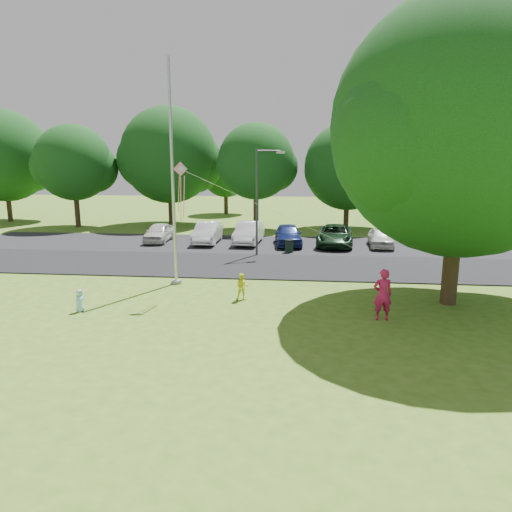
# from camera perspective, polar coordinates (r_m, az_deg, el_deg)

# --- Properties ---
(ground) EXTENTS (120.00, 120.00, 0.00)m
(ground) POSITION_cam_1_polar(r_m,az_deg,el_deg) (16.31, -2.68, -8.34)
(ground) COLOR #456D1C
(ground) RESTS_ON ground
(park_road) EXTENTS (60.00, 6.00, 0.06)m
(park_road) POSITION_cam_1_polar(r_m,az_deg,el_deg) (24.89, 0.37, -1.20)
(park_road) COLOR black
(park_road) RESTS_ON ground
(parking_strip) EXTENTS (42.00, 7.00, 0.06)m
(parking_strip) POSITION_cam_1_polar(r_m,az_deg,el_deg) (31.23, 1.50, 1.44)
(parking_strip) COLOR black
(parking_strip) RESTS_ON ground
(flagpole) EXTENTS (0.50, 0.50, 10.00)m
(flagpole) POSITION_cam_1_polar(r_m,az_deg,el_deg) (21.02, -10.31, 7.64)
(flagpole) COLOR #B7BABF
(flagpole) RESTS_ON ground
(street_lamp) EXTENTS (1.68, 0.90, 6.37)m
(street_lamp) POSITION_cam_1_polar(r_m,az_deg,el_deg) (27.20, 0.60, 7.99)
(street_lamp) COLOR #3F3F44
(street_lamp) RESTS_ON ground
(trash_can) EXTENTS (0.53, 0.53, 0.85)m
(trash_can) POSITION_cam_1_polar(r_m,az_deg,el_deg) (28.39, 4.17, 1.19)
(trash_can) COLOR black
(trash_can) RESTS_ON ground
(big_tree) EXTENTS (10.30, 9.81, 11.80)m
(big_tree) POSITION_cam_1_polar(r_m,az_deg,el_deg) (19.11, 24.25, 13.82)
(big_tree) COLOR #332316
(big_tree) RESTS_ON ground
(tree_row) EXTENTS (64.35, 11.94, 10.88)m
(tree_row) POSITION_cam_1_polar(r_m,az_deg,el_deg) (39.39, 4.89, 11.83)
(tree_row) COLOR #332316
(tree_row) RESTS_ON ground
(horizon_trees) EXTENTS (77.46, 7.20, 7.02)m
(horizon_trees) POSITION_cam_1_polar(r_m,az_deg,el_deg) (49.08, 8.01, 10.08)
(horizon_trees) COLOR #332316
(horizon_trees) RESTS_ON ground
(parked_cars) EXTENTS (16.93, 5.19, 1.48)m
(parked_cars) POSITION_cam_1_polar(r_m,az_deg,el_deg) (31.07, 2.32, 2.74)
(parked_cars) COLOR silver
(parked_cars) RESTS_ON ground
(woman) EXTENTS (0.73, 0.53, 1.88)m
(woman) POSITION_cam_1_polar(r_m,az_deg,el_deg) (16.92, 15.54, -4.68)
(woman) COLOR #C41A51
(woman) RESTS_ON ground
(child_yellow) EXTENTS (0.60, 0.50, 1.12)m
(child_yellow) POSITION_cam_1_polar(r_m,az_deg,el_deg) (18.72, -1.72, -3.88)
(child_yellow) COLOR #FDFF28
(child_yellow) RESTS_ON ground
(child_blue) EXTENTS (0.41, 0.49, 0.87)m
(child_blue) POSITION_cam_1_polar(r_m,az_deg,el_deg) (18.57, -21.16, -5.22)
(child_blue) COLOR #A6E6FF
(child_blue) RESTS_ON ground
(kite) EXTENTS (8.05, 2.26, 3.46)m
(kite) POSITION_cam_1_polar(r_m,az_deg,el_deg) (18.54, -8.61, 9.05)
(kite) COLOR pink
(kite) RESTS_ON ground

